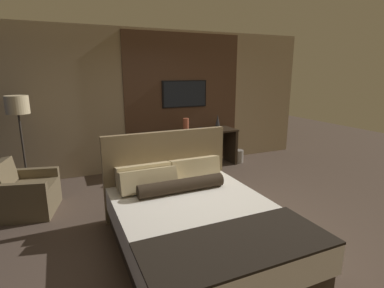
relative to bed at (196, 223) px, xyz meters
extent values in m
plane|color=#4C3D33|center=(0.43, 0.52, -0.32)|extent=(16.00, 16.00, 0.00)
cube|color=tan|center=(0.43, 3.12, 1.08)|extent=(7.20, 0.06, 2.80)
cube|color=#4C3323|center=(1.14, 3.08, 1.08)|extent=(2.53, 0.03, 2.70)
cube|color=#33281E|center=(0.01, -0.13, -0.21)|extent=(1.66, 2.12, 0.22)
cube|color=silver|center=(0.01, -0.13, 0.05)|extent=(1.71, 2.19, 0.30)
cube|color=black|center=(0.01, -0.84, 0.21)|extent=(1.73, 0.77, 0.02)
cube|color=#7F6B4C|center=(0.01, 1.01, 0.28)|extent=(1.75, 0.08, 1.19)
cube|color=#C6B284|center=(-0.36, 0.87, 0.34)|extent=(0.72, 0.23, 0.31)
cube|color=#C6B284|center=(0.37, 0.87, 0.34)|extent=(0.72, 0.23, 0.31)
cube|color=#C6B284|center=(-0.36, 0.66, 0.34)|extent=(0.72, 0.25, 0.32)
cylinder|color=#2D2319|center=(0.01, 0.45, 0.29)|extent=(1.11, 0.17, 0.17)
cube|color=#2D2319|center=(1.14, 2.77, 0.45)|extent=(2.03, 0.57, 0.03)
cube|color=#2D2319|center=(0.15, 2.77, 0.06)|extent=(0.06, 0.52, 0.74)
cube|color=#2D2319|center=(2.13, 2.77, 0.06)|extent=(0.06, 0.52, 0.74)
cube|color=#2D2319|center=(1.14, 3.03, 0.13)|extent=(1.91, 0.02, 0.37)
cube|color=black|center=(1.14, 3.05, 1.21)|extent=(0.99, 0.04, 0.56)
cube|color=black|center=(1.14, 3.03, 1.21)|extent=(0.93, 0.01, 0.51)
cube|color=brown|center=(0.77, 2.15, 0.14)|extent=(0.56, 0.55, 0.05)
cube|color=brown|center=(0.73, 2.34, 0.37)|extent=(0.45, 0.20, 0.42)
cylinder|color=black|center=(0.63, 1.93, -0.10)|extent=(0.04, 0.04, 0.43)
cylinder|color=black|center=(1.00, 2.02, -0.10)|extent=(0.04, 0.04, 0.43)
cylinder|color=black|center=(0.55, 2.28, -0.10)|extent=(0.04, 0.04, 0.43)
cylinder|color=black|center=(0.91, 2.37, -0.10)|extent=(0.04, 0.04, 0.43)
cube|color=brown|center=(-1.82, 1.81, -0.11)|extent=(0.82, 0.70, 0.42)
cube|color=brown|center=(-2.10, 1.87, 0.28)|extent=(0.32, 0.58, 0.38)
cube|color=brown|center=(-1.89, 1.49, -0.04)|extent=(0.71, 0.26, 0.56)
cube|color=brown|center=(-1.74, 2.12, -0.04)|extent=(0.71, 0.26, 0.56)
cylinder|color=#282623|center=(-1.88, 2.52, -0.30)|extent=(0.28, 0.28, 0.03)
cylinder|color=#332D28|center=(-1.88, 2.52, 0.38)|extent=(0.03, 0.03, 1.39)
cylinder|color=beige|center=(-1.88, 2.52, 1.17)|extent=(0.34, 0.34, 0.28)
cone|color=#333338|center=(1.77, 2.74, 0.62)|extent=(0.12, 0.12, 0.32)
cylinder|color=#B2563D|center=(1.02, 2.69, 0.61)|extent=(0.12, 0.12, 0.29)
cube|color=navy|center=(1.38, 2.81, 0.48)|extent=(0.25, 0.20, 0.03)
cylinder|color=gray|center=(2.27, 2.66, -0.18)|extent=(0.22, 0.22, 0.28)
camera|label=1|loc=(-1.31, -2.79, 1.67)|focal=28.00mm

